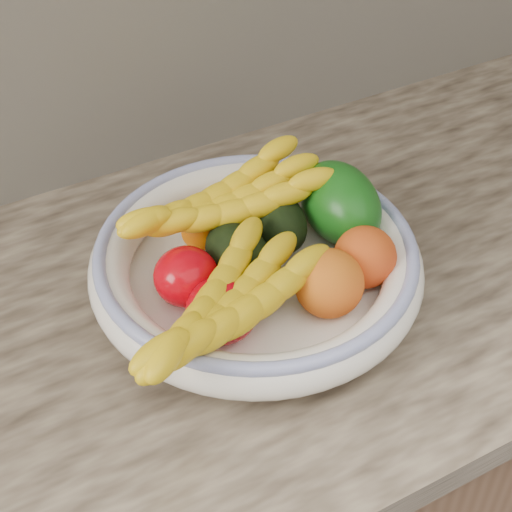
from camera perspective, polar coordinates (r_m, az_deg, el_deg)
The scene contains 13 objects.
kitchen_counter at distance 1.30m, azimuth -0.56°, elevation -15.84°, with size 2.44×0.66×1.40m.
fruit_bowl at distance 0.91m, azimuth 0.00°, elevation -0.54°, with size 0.39×0.39×0.08m.
clementine_back_left at distance 0.95m, azimuth -3.94°, elevation 1.84°, with size 0.05×0.05×0.05m, color orange.
clementine_back_right at distance 0.99m, azimuth -0.97°, elevation 3.65°, with size 0.05×0.05×0.04m, color orange.
tomato_left at distance 0.88m, azimuth -5.10°, elevation -1.50°, with size 0.07×0.07×0.07m, color #C4010D.
tomato_near_left at distance 0.84m, azimuth -2.51°, elevation -3.98°, with size 0.08×0.08×0.07m, color #B6000A.
avocado_center at distance 0.90m, azimuth -1.28°, elevation 0.17°, with size 0.07×0.09×0.07m, color black.
avocado_right at distance 0.95m, azimuth 1.75°, elevation 2.42°, with size 0.06×0.09×0.06m, color black.
green_mango at distance 0.96m, azimuth 6.11°, elevation 3.85°, with size 0.09×0.13×0.09m, color #0E4D0E.
peach_front at distance 0.87m, azimuth 5.34°, elevation -1.99°, with size 0.08×0.08×0.08m, color orange.
peach_right at distance 0.90m, azimuth 7.92°, elevation -0.08°, with size 0.07×0.07×0.07m, color orange.
banana_bunch_back at distance 0.93m, azimuth -2.34°, elevation 3.51°, with size 0.28×0.11×0.08m, color yellow, non-canonical shape.
banana_bunch_front at distance 0.81m, azimuth -2.27°, elevation -4.15°, with size 0.29×0.11×0.08m, color yellow, non-canonical shape.
Camera 1 is at (-0.32, 1.07, 1.56)m, focal length 55.00 mm.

